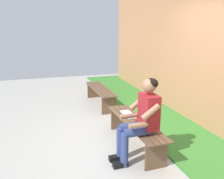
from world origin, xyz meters
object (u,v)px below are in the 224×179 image
at_px(person_seated, 141,117).
at_px(book_open, 129,115).
at_px(apple, 138,120).
at_px(bench_near, 135,127).
at_px(bench_far, 100,92).

relative_size(person_seated, book_open, 2.99).
bearing_deg(apple, bench_near, 37.59).
relative_size(apple, book_open, 0.18).
distance_m(bench_near, person_seated, 0.56).
xyz_separation_m(bench_far, apple, (-2.28, -0.03, 0.14)).
bearing_deg(bench_far, book_open, 179.88).
xyz_separation_m(bench_near, book_open, (0.29, 0.00, 0.11)).
xyz_separation_m(bench_near, bench_far, (2.25, -0.00, -0.00)).
xyz_separation_m(person_seated, book_open, (0.72, -0.10, -0.23)).
height_order(bench_far, book_open, book_open).
distance_m(person_seated, apple, 0.46).
xyz_separation_m(bench_near, apple, (-0.03, -0.03, 0.14)).
bearing_deg(apple, bench_far, 0.66).
relative_size(bench_far, apple, 22.04).
relative_size(bench_near, person_seated, 1.35).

